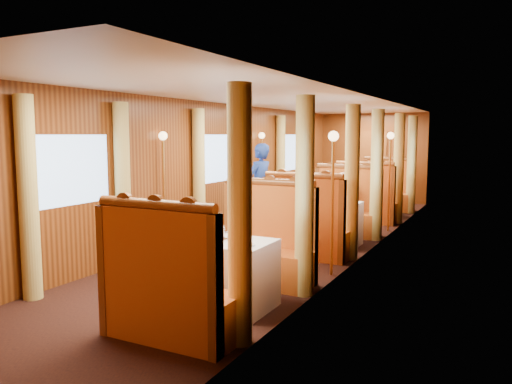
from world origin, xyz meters
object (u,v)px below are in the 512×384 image
Objects in this scene: table_far at (377,200)px; teapot_back at (222,233)px; banquette_mid_aft at (345,213)px; passenger at (342,197)px; banquette_near_aft at (265,250)px; banquette_far_aft at (386,193)px; banquette_mid_fwd at (307,231)px; rose_vase_mid at (328,192)px; teapot_left at (207,234)px; steward at (260,187)px; table_mid at (328,223)px; tea_tray at (211,239)px; banquette_far_fwd at (366,203)px; fruit_plate at (244,244)px; teapot_right at (216,237)px; rose_vase_far at (376,176)px; table_near at (224,274)px; banquette_near_fwd at (168,296)px.

teapot_back is (-0.06, -6.94, 0.44)m from table_far.
banquette_mid_aft reaches higher than passenger.
banquette_near_aft is 7.00m from banquette_far_aft.
teapot_back is (-0.06, -2.43, 0.39)m from banquette_mid_fwd.
teapot_back is at bearing -90.96° from rose_vase_mid.
rose_vase_mid is (0.18, 3.57, 0.12)m from teapot_left.
teapot_back is (-0.06, -7.96, 0.39)m from banquette_far_aft.
banquette_near_aft is at bearing 41.00° from steward.
teapot_left is at bearing -99.58° from banquette_near_aft.
table_mid is 0.86m from passenger.
banquette_mid_fwd is 2.37m from steward.
banquette_mid_aft reaches higher than rose_vase_mid.
table_mid is 3.09× the size of tea_tray.
rose_vase_mid is 0.21× the size of steward.
banquette_far_fwd is 2.53m from rose_vase_mid.
banquette_near_aft is at bearing 104.72° from teapot_left.
teapot_right is at bearing 179.21° from fruit_plate.
banquette_mid_fwd reaches higher than teapot_left.
banquette_near_aft reaches higher than rose_vase_far.
banquette_mid_aft is 3.50m from banquette_far_aft.
table_near is 3.50m from table_mid.
teapot_back reaches higher than fruit_plate.
table_far is at bearing 78.12° from teapot_back.
banquette_near_fwd is 1.00× the size of banquette_far_fwd.
banquette_far_aft reaches higher than passenger.
steward is at bearing 122.95° from teapot_right.
passenger is at bearing -90.00° from banquette_far_fwd.
table_near is 2.92× the size of rose_vase_far.
rose_vase_far is at bearing 89.19° from tea_tray.
teapot_back reaches higher than table_near.
banquette_near_aft is 9.02× the size of teapot_left.
table_near is 8.01m from banquette_far_aft.
banquette_mid_aft is at bearing 112.02° from teapot_left.
banquette_mid_fwd is 1.00× the size of banquette_mid_aft.
passenger is at bearing -90.00° from banquette_far_aft.
table_mid is at bearing 111.38° from teapot_left.
steward is at bearing 114.70° from fruit_plate.
teapot_right is at bearing -90.32° from banquette_mid_aft.
banquette_far_fwd reaches higher than table_near.
banquette_far_fwd is at bearing 89.84° from rose_vase_mid.
banquette_near_fwd is 8.02m from rose_vase_far.
table_far is 2.75m from passenger.
teapot_left is 0.41× the size of rose_vase_far.
banquette_far_fwd is at bearing 90.00° from table_near.
rose_vase_far is (0.03, 6.93, 0.11)m from teapot_back.
passenger is (0.06, 4.22, -0.07)m from teapot_back.
teapot_left is 0.09× the size of steward.
table_mid is at bearing 81.97° from steward.
banquette_mid_aft reaches higher than table_mid.
fruit_plate is at bearing -37.10° from teapot_back.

